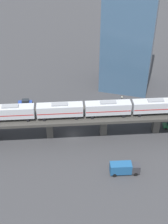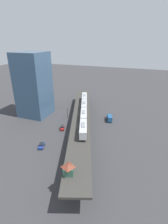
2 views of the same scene
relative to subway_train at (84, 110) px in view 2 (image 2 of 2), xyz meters
The scene contains 10 objects.
ground_plane 10.40m from the subway_train, 83.50° to the left, with size 400.00×400.00×0.00m, color #38383A.
elevated_viaduct 4.73m from the subway_train, 82.15° to the left, with size 37.78×89.75×7.33m.
subway_train is the anchor object (origin of this frame).
signal_hut 41.14m from the subway_train, 103.62° to the left, with size 4.09×4.09×3.40m.
street_car_blue 26.56m from the subway_train, 63.76° to the left, with size 3.06×4.74×1.89m.
street_car_green 27.12m from the subway_train, 65.15° to the right, with size 2.79×4.70×1.89m.
street_car_red 14.25m from the subway_train, 27.85° to the left, with size 3.42×4.75×1.89m.
delivery_truck 18.44m from the subway_train, 129.29° to the right, with size 4.36×7.54×3.20m.
street_lamp 16.43m from the subway_train, 31.94° to the right, with size 0.44×0.44×6.94m.
office_tower 34.47m from the subway_train, 11.32° to the right, with size 16.00×16.00×36.00m.
Camera 2 is at (-27.29, 71.58, 43.29)m, focal length 28.00 mm.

